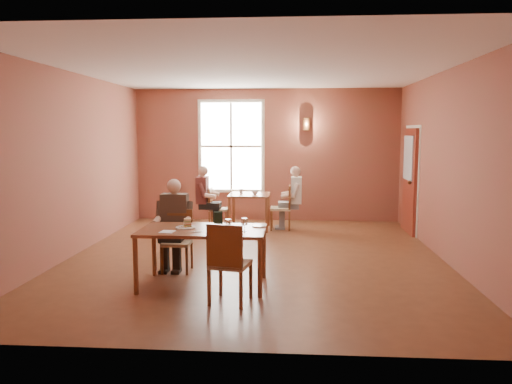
# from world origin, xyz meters

# --- Properties ---
(ground) EXTENTS (6.00, 7.00, 0.01)m
(ground) POSITION_xyz_m (0.00, 0.00, 0.00)
(ground) COLOR brown
(ground) RESTS_ON ground
(wall_back) EXTENTS (6.00, 0.04, 3.00)m
(wall_back) POSITION_xyz_m (0.00, 3.50, 1.50)
(wall_back) COLOR brown
(wall_back) RESTS_ON ground
(wall_front) EXTENTS (6.00, 0.04, 3.00)m
(wall_front) POSITION_xyz_m (0.00, -3.50, 1.50)
(wall_front) COLOR brown
(wall_front) RESTS_ON ground
(wall_left) EXTENTS (0.04, 7.00, 3.00)m
(wall_left) POSITION_xyz_m (-3.00, 0.00, 1.50)
(wall_left) COLOR brown
(wall_left) RESTS_ON ground
(wall_right) EXTENTS (0.04, 7.00, 3.00)m
(wall_right) POSITION_xyz_m (3.00, 0.00, 1.50)
(wall_right) COLOR brown
(wall_right) RESTS_ON ground
(ceiling) EXTENTS (6.00, 7.00, 0.04)m
(ceiling) POSITION_xyz_m (0.00, 0.00, 3.00)
(ceiling) COLOR white
(ceiling) RESTS_ON wall_back
(window) EXTENTS (1.36, 0.10, 1.96)m
(window) POSITION_xyz_m (-0.80, 3.45, 1.70)
(window) COLOR white
(window) RESTS_ON wall_back
(door) EXTENTS (0.12, 1.04, 2.10)m
(door) POSITION_xyz_m (2.94, 2.30, 1.05)
(door) COLOR maroon
(door) RESTS_ON ground
(wall_sconce) EXTENTS (0.16, 0.16, 0.28)m
(wall_sconce) POSITION_xyz_m (0.90, 3.40, 2.20)
(wall_sconce) COLOR brown
(wall_sconce) RESTS_ON wall_back
(main_table) EXTENTS (1.64, 0.92, 0.77)m
(main_table) POSITION_xyz_m (-0.57, -1.53, 0.38)
(main_table) COLOR brown
(main_table) RESTS_ON ground
(chair_diner_main) EXTENTS (0.39, 0.39, 0.89)m
(chair_diner_main) POSITION_xyz_m (-1.07, -0.88, 0.45)
(chair_diner_main) COLOR brown
(chair_diner_main) RESTS_ON ground
(diner_main) EXTENTS (0.52, 0.52, 1.29)m
(diner_main) POSITION_xyz_m (-1.07, -0.91, 0.64)
(diner_main) COLOR #39251E
(diner_main) RESTS_ON ground
(chair_empty) EXTENTS (0.51, 0.51, 0.98)m
(chair_empty) POSITION_xyz_m (-0.14, -2.14, 0.49)
(chair_empty) COLOR brown
(chair_empty) RESTS_ON ground
(plate_food) EXTENTS (0.32, 0.32, 0.03)m
(plate_food) POSITION_xyz_m (-0.81, -1.51, 0.78)
(plate_food) COLOR white
(plate_food) RESTS_ON main_table
(sandwich) EXTENTS (0.11, 0.10, 0.11)m
(sandwich) POSITION_xyz_m (-0.79, -1.46, 0.82)
(sandwich) COLOR #DDBE79
(sandwich) RESTS_ON main_table
(goblet_b) EXTENTS (0.07, 0.07, 0.19)m
(goblet_b) POSITION_xyz_m (-0.01, -1.66, 0.86)
(goblet_b) COLOR white
(goblet_b) RESTS_ON main_table
(goblet_c) EXTENTS (0.08, 0.08, 0.19)m
(goblet_c) POSITION_xyz_m (-0.21, -1.74, 0.86)
(goblet_c) COLOR white
(goblet_c) RESTS_ON main_table
(menu_stand) EXTENTS (0.13, 0.10, 0.19)m
(menu_stand) POSITION_xyz_m (-0.41, -1.28, 0.86)
(menu_stand) COLOR black
(menu_stand) RESTS_ON main_table
(knife) EXTENTS (0.19, 0.13, 0.00)m
(knife) POSITION_xyz_m (-0.63, -1.78, 0.77)
(knife) COLOR silver
(knife) RESTS_ON main_table
(napkin) EXTENTS (0.19, 0.19, 0.01)m
(napkin) POSITION_xyz_m (-0.99, -1.76, 0.77)
(napkin) COLOR white
(napkin) RESTS_ON main_table
(side_plate) EXTENTS (0.22, 0.22, 0.01)m
(side_plate) POSITION_xyz_m (0.15, -1.32, 0.77)
(side_plate) COLOR silver
(side_plate) RESTS_ON main_table
(second_table) EXTENTS (0.84, 0.84, 0.74)m
(second_table) POSITION_xyz_m (-0.29, 2.40, 0.37)
(second_table) COLOR brown
(second_table) RESTS_ON ground
(chair_diner_white) EXTENTS (0.41, 0.41, 0.93)m
(chair_diner_white) POSITION_xyz_m (0.36, 2.40, 0.47)
(chair_diner_white) COLOR #513016
(chair_diner_white) RESTS_ON ground
(diner_white) EXTENTS (0.51, 0.51, 1.27)m
(diner_white) POSITION_xyz_m (0.39, 2.40, 0.64)
(diner_white) COLOR white
(diner_white) RESTS_ON ground
(chair_diner_maroon) EXTENTS (0.38, 0.38, 0.86)m
(chair_diner_maroon) POSITION_xyz_m (-0.94, 2.40, 0.43)
(chair_diner_maroon) COLOR #4B2C15
(chair_diner_maroon) RESTS_ON ground
(diner_maroon) EXTENTS (0.51, 0.51, 1.28)m
(diner_maroon) POSITION_xyz_m (-0.97, 2.40, 0.64)
(diner_maroon) COLOR #4E0E0D
(diner_maroon) RESTS_ON ground
(cup_a) EXTENTS (0.15, 0.15, 0.09)m
(cup_a) POSITION_xyz_m (-0.17, 2.33, 0.79)
(cup_a) COLOR silver
(cup_a) RESTS_ON second_table
(cup_b) EXTENTS (0.11, 0.11, 0.09)m
(cup_b) POSITION_xyz_m (-0.48, 2.52, 0.78)
(cup_b) COLOR white
(cup_b) RESTS_ON second_table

